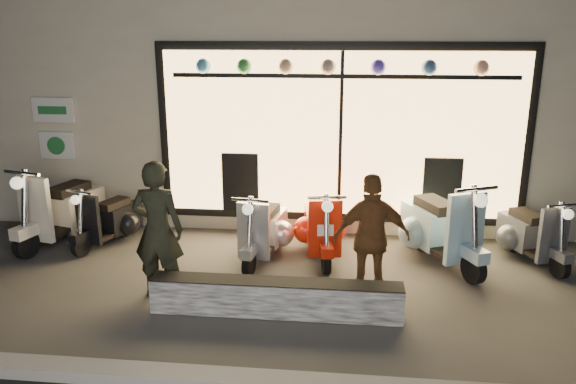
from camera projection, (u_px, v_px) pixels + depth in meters
name	position (u px, v px, depth m)	size (l,w,h in m)	color
ground	(269.00, 287.00, 6.86)	(40.00, 40.00, 0.00)	#383533
kerb	(237.00, 381.00, 4.93)	(40.00, 0.25, 0.12)	slate
shop_building	(303.00, 79.00, 11.03)	(10.20, 6.23, 4.20)	beige
graffiti_barrier	(276.00, 298.00, 6.17)	(2.77, 0.28, 0.40)	black
scooter_silver	(265.00, 229.00, 7.76)	(0.56, 1.35, 0.96)	black
scooter_red	(321.00, 226.00, 7.84)	(0.57, 1.38, 0.98)	black
scooter_black	(113.00, 218.00, 8.27)	(0.67, 1.23, 0.89)	black
scooter_cream	(68.00, 208.00, 8.38)	(0.80, 1.63, 1.16)	black
scooter_blue	(437.00, 226.00, 7.62)	(0.97, 1.58, 1.16)	black
scooter_grey	(528.00, 233.00, 7.65)	(0.70, 1.28, 0.92)	black
man	(158.00, 230.00, 6.44)	(0.60, 0.39, 1.64)	black
woman	(372.00, 238.00, 6.39)	(0.88, 0.37, 1.50)	brown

